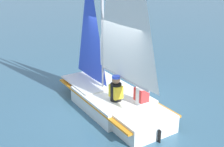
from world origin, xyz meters
TOP-DOWN VIEW (x-y plane):
  - ground_plane at (0.00, 0.00)m, footprint 260.00×260.00m
  - sailboat_main at (-0.01, -0.05)m, footprint 2.37×4.17m
  - sailor_helm at (-0.24, -0.40)m, footprint 0.36×0.39m
  - sailor_crew at (0.08, -1.01)m, footprint 0.36×0.39m

SIDE VIEW (x-z plane):
  - ground_plane at x=0.00m, z-range 0.00..0.00m
  - sailor_crew at x=0.08m, z-range 0.04..1.20m
  - sailor_helm at x=-0.24m, z-range 0.05..1.21m
  - sailboat_main at x=-0.01m, z-range -2.17..3.82m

